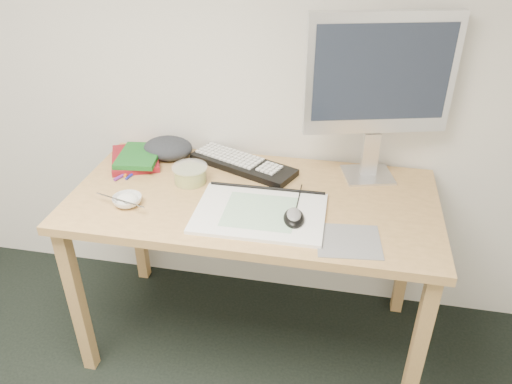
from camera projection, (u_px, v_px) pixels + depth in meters
desk at (253, 214)px, 1.96m from camera, size 1.40×0.70×0.75m
mousepad at (349, 241)px, 1.66m from camera, size 0.23×0.21×0.00m
sketchpad at (260, 213)px, 1.80m from camera, size 0.47×0.34×0.01m
keyboard at (243, 164)px, 2.11m from camera, size 0.48×0.32×0.03m
monitor at (380, 79)px, 1.84m from camera, size 0.55×0.22×0.65m
mouse at (294, 215)px, 1.74m from camera, size 0.09×0.13×0.04m
rice_bowl at (127, 201)px, 1.85m from camera, size 0.12×0.12×0.03m
chopsticks at (120, 200)px, 1.82m from camera, size 0.21×0.07×0.02m
fruit_tub at (190, 174)px, 1.99m from camera, size 0.14×0.14×0.07m
book_red at (135, 159)px, 2.15m from camera, size 0.28×0.31×0.03m
book_green at (139, 156)px, 2.13m from camera, size 0.19×0.25×0.02m
cloth_lump at (168, 148)px, 2.18m from camera, size 0.22×0.19×0.08m
pencil_pink at (244, 187)px, 1.96m from camera, size 0.20×0.02×0.01m
pencil_tan at (262, 193)px, 1.93m from camera, size 0.17×0.09×0.01m
pencil_black at (270, 189)px, 1.95m from camera, size 0.19×0.03×0.01m
marker_blue at (134, 173)px, 2.06m from camera, size 0.03×0.12×0.01m
marker_orange at (130, 168)px, 2.09m from camera, size 0.03×0.14×0.01m
marker_purple at (127, 173)px, 2.06m from camera, size 0.07×0.14×0.01m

